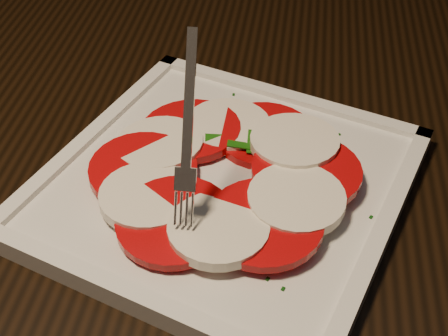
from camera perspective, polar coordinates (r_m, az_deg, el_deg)
The scene contains 5 objects.
table at distance 0.68m, azimuth 3.55°, elevation -5.58°, with size 1.23×0.84×0.75m.
chair at distance 1.28m, azimuth 4.63°, elevation 12.62°, with size 0.55×0.55×0.93m.
plate at distance 0.57m, azimuth 0.00°, elevation -1.68°, with size 0.31×0.31×0.01m, color silver.
caprese_salad at distance 0.56m, azimuth -0.00°, elevation -0.29°, with size 0.26×0.26×0.03m.
fork at distance 0.49m, azimuth -3.13°, elevation 4.26°, with size 0.03×0.08×0.14m, color white, non-canonical shape.
Camera 1 is at (0.21, -0.24, 1.15)m, focal length 50.00 mm.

